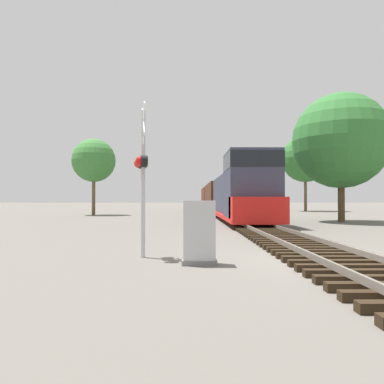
% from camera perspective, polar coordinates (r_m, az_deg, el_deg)
% --- Properties ---
extents(ground_plane, '(400.00, 400.00, 0.00)m').
position_cam_1_polar(ground_plane, '(10.47, 20.15, -9.76)').
color(ground_plane, '#666059').
extents(rail_track_bed, '(2.60, 160.00, 0.31)m').
position_cam_1_polar(rail_track_bed, '(10.45, 20.15, -9.03)').
color(rail_track_bed, black).
rests_on(rail_track_bed, ground).
extents(freight_train, '(2.96, 52.20, 4.37)m').
position_cam_1_polar(freight_train, '(44.17, 4.32, -0.78)').
color(freight_train, '#33384C').
rests_on(freight_train, ground).
extents(crossing_signal_near, '(0.48, 1.01, 4.19)m').
position_cam_1_polar(crossing_signal_near, '(10.35, -7.63, 3.74)').
color(crossing_signal_near, '#B7B7BC').
rests_on(crossing_signal_near, ground).
extents(relay_cabinet, '(0.85, 0.51, 1.55)m').
position_cam_1_polar(relay_cabinet, '(9.16, 1.11, -6.25)').
color(relay_cabinet, slate).
rests_on(relay_cabinet, ground).
extents(tree_far_right, '(6.78, 6.78, 9.18)m').
position_cam_1_polar(tree_far_right, '(28.92, 21.73, 7.24)').
color(tree_far_right, brown).
rests_on(tree_far_right, ground).
extents(tree_mid_background, '(4.48, 4.48, 7.90)m').
position_cam_1_polar(tree_mid_background, '(40.19, -14.74, 4.65)').
color(tree_mid_background, brown).
rests_on(tree_mid_background, ground).
extents(tree_deep_background, '(6.53, 6.53, 10.56)m').
position_cam_1_polar(tree_deep_background, '(54.48, 16.88, 4.87)').
color(tree_deep_background, brown).
rests_on(tree_deep_background, ground).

